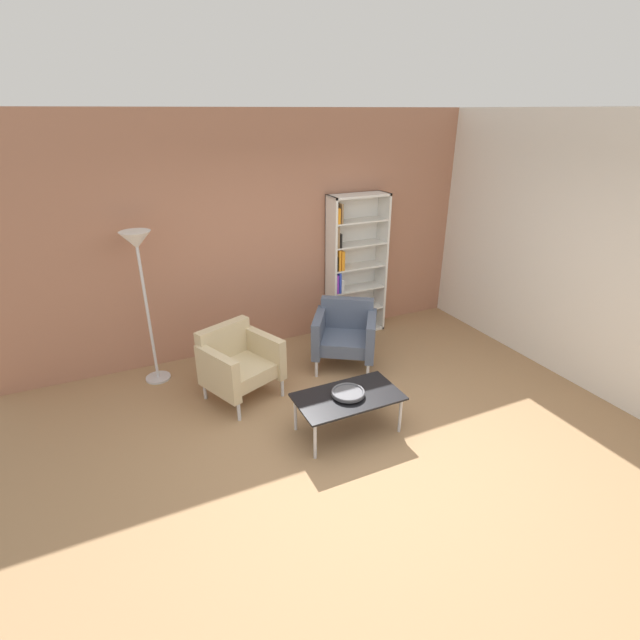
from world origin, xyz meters
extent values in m
plane|color=#9E7751|center=(0.00, 0.00, 0.00)|extent=(8.32, 8.32, 0.00)
cube|color=#A87056|center=(0.00, 2.46, 1.45)|extent=(6.40, 0.12, 2.90)
cube|color=silver|center=(2.86, 0.60, 1.45)|extent=(0.12, 5.20, 2.90)
cube|color=silver|center=(0.82, 2.23, 0.95)|extent=(0.03, 0.30, 1.90)
cube|color=silver|center=(1.59, 2.23, 0.95)|extent=(0.03, 0.30, 1.90)
cube|color=silver|center=(1.21, 2.23, 1.89)|extent=(0.80, 0.30, 0.03)
cube|color=silver|center=(1.21, 2.23, 0.01)|extent=(0.80, 0.30, 0.03)
cube|color=silver|center=(1.21, 2.37, 0.95)|extent=(0.80, 0.02, 1.90)
cube|color=silver|center=(1.21, 2.23, 0.34)|extent=(0.76, 0.28, 0.02)
cube|color=silver|center=(1.21, 2.23, 0.64)|extent=(0.76, 0.28, 0.02)
cube|color=silver|center=(1.21, 2.23, 0.95)|extent=(0.76, 0.28, 0.02)
cube|color=silver|center=(1.21, 2.23, 1.26)|extent=(0.76, 0.28, 0.02)
cube|color=silver|center=(1.21, 2.23, 1.56)|extent=(0.76, 0.28, 0.02)
cube|color=orange|center=(0.85, 2.22, 0.16)|extent=(0.03, 0.25, 0.24)
cube|color=blue|center=(0.89, 2.20, 0.16)|extent=(0.02, 0.21, 0.23)
cube|color=black|center=(0.92, 2.20, 0.15)|extent=(0.02, 0.22, 0.22)
cube|color=black|center=(0.85, 2.18, 0.44)|extent=(0.03, 0.19, 0.19)
cube|color=yellow|center=(0.90, 2.17, 0.44)|extent=(0.04, 0.17, 0.18)
cube|color=red|center=(0.94, 2.21, 0.44)|extent=(0.02, 0.23, 0.18)
cube|color=purple|center=(0.86, 2.20, 0.78)|extent=(0.03, 0.22, 0.25)
cube|color=blue|center=(0.90, 2.19, 0.79)|extent=(0.03, 0.20, 0.27)
cube|color=white|center=(0.93, 2.21, 0.74)|extent=(0.04, 0.23, 0.18)
cube|color=black|center=(0.85, 2.19, 1.06)|extent=(0.02, 0.20, 0.19)
cube|color=orange|center=(0.89, 2.21, 1.10)|extent=(0.03, 0.25, 0.27)
cube|color=orange|center=(0.93, 2.21, 1.09)|extent=(0.04, 0.24, 0.25)
cube|color=olive|center=(0.86, 2.22, 1.40)|extent=(0.04, 0.25, 0.27)
cube|color=black|center=(0.90, 2.17, 1.36)|extent=(0.03, 0.17, 0.18)
cube|color=orange|center=(0.86, 2.18, 1.67)|extent=(0.04, 0.19, 0.19)
cube|color=olive|center=(0.91, 2.20, 1.70)|extent=(0.03, 0.23, 0.24)
cube|color=black|center=(0.03, 0.25, 0.39)|extent=(1.00, 0.56, 0.02)
cylinder|color=silver|center=(-0.42, 0.02, 0.19)|extent=(0.03, 0.03, 0.38)
cylinder|color=silver|center=(0.48, 0.02, 0.19)|extent=(0.03, 0.03, 0.38)
cylinder|color=silver|center=(-0.42, 0.48, 0.19)|extent=(0.03, 0.03, 0.38)
cylinder|color=silver|center=(0.48, 0.48, 0.19)|extent=(0.03, 0.03, 0.38)
cylinder|color=#4C4C51|center=(0.03, 0.25, 0.41)|extent=(0.13, 0.13, 0.02)
cylinder|color=#4C4C51|center=(0.03, 0.25, 0.43)|extent=(0.32, 0.32, 0.02)
torus|color=#4C4C51|center=(0.03, 0.25, 0.44)|extent=(0.32, 0.32, 0.02)
cube|color=#4C566B|center=(0.60, 1.40, 0.32)|extent=(0.85, 0.84, 0.16)
cube|color=#4C566B|center=(0.75, 1.63, 0.59)|extent=(0.60, 0.45, 0.38)
cube|color=#4C566B|center=(0.33, 1.55, 0.43)|extent=(0.42, 0.57, 0.46)
cube|color=#4C566B|center=(0.85, 1.22, 0.43)|extent=(0.42, 0.57, 0.46)
cylinder|color=silver|center=(0.18, 1.31, 0.12)|extent=(0.04, 0.04, 0.24)
cylinder|color=silver|center=(0.69, 0.98, 0.12)|extent=(0.04, 0.04, 0.24)
cylinder|color=silver|center=(0.50, 1.79, 0.12)|extent=(0.04, 0.04, 0.24)
cylinder|color=silver|center=(1.00, 1.46, 0.12)|extent=(0.04, 0.04, 0.24)
cube|color=#C6B289|center=(-0.72, 1.26, 0.32)|extent=(0.81, 0.78, 0.16)
cube|color=#C6B289|center=(-0.82, 1.51, 0.59)|extent=(0.64, 0.36, 0.38)
cube|color=#C6B289|center=(-1.00, 1.13, 0.43)|extent=(0.33, 0.61, 0.46)
cube|color=#C6B289|center=(-0.43, 1.36, 0.43)|extent=(0.33, 0.61, 0.46)
cylinder|color=silver|center=(-0.88, 0.86, 0.12)|extent=(0.04, 0.04, 0.24)
cylinder|color=silver|center=(-0.32, 1.09, 0.12)|extent=(0.04, 0.04, 0.24)
cylinder|color=silver|center=(-1.10, 1.40, 0.12)|extent=(0.04, 0.04, 0.24)
cylinder|color=silver|center=(-0.55, 1.63, 0.12)|extent=(0.04, 0.04, 0.24)
cylinder|color=silver|center=(-1.51, 2.05, 0.01)|extent=(0.28, 0.28, 0.02)
cylinder|color=silver|center=(-1.51, 2.05, 0.85)|extent=(0.03, 0.03, 1.65)
cone|color=white|center=(-1.51, 2.05, 1.65)|extent=(0.32, 0.32, 0.18)
camera|label=1|loc=(-1.81, -3.05, 2.87)|focal=26.43mm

